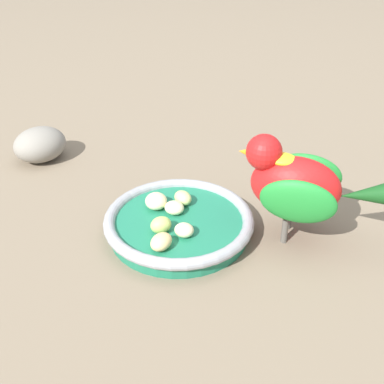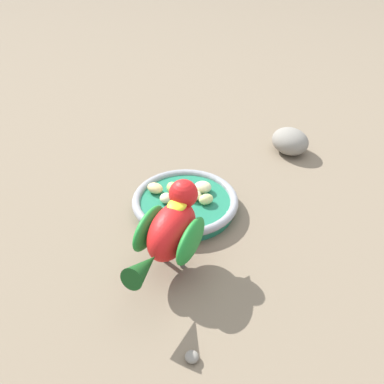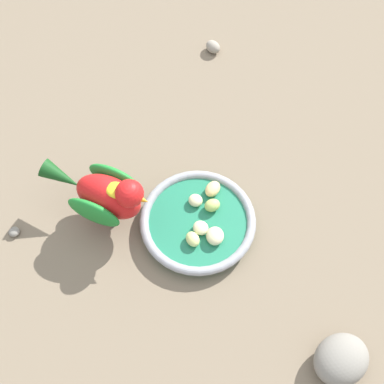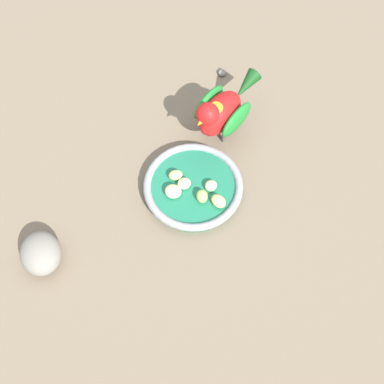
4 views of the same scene
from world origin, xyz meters
name	(u,v)px [view 2 (image 2 of 4)]	position (x,y,z in m)	size (l,w,h in m)	color
ground_plane	(192,217)	(0.00, 0.00, 0.00)	(4.00, 4.00, 0.00)	#756651
feeding_bowl	(185,203)	(-0.02, 0.02, 0.02)	(0.19, 0.19, 0.03)	#1E7251
apple_piece_0	(206,199)	(0.02, 0.02, 0.03)	(0.03, 0.02, 0.02)	#C6D17A
apple_piece_1	(194,195)	(-0.01, 0.03, 0.03)	(0.03, 0.02, 0.02)	beige
apple_piece_2	(173,188)	(-0.05, 0.03, 0.03)	(0.03, 0.02, 0.02)	#B2CC66
apple_piece_3	(167,197)	(-0.05, 0.00, 0.03)	(0.02, 0.02, 0.02)	beige
apple_piece_4	(202,187)	(0.00, 0.05, 0.03)	(0.03, 0.03, 0.02)	beige
apple_piece_5	(155,188)	(-0.08, 0.02, 0.03)	(0.03, 0.02, 0.02)	#E5C67F
parrot	(171,230)	(0.02, -0.13, 0.08)	(0.09, 0.19, 0.14)	#59544C
rock_large	(290,141)	(0.11, 0.29, 0.03)	(0.08, 0.07, 0.05)	gray
pebble_0	(192,357)	(0.10, -0.26, 0.01)	(0.02, 0.02, 0.01)	gray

